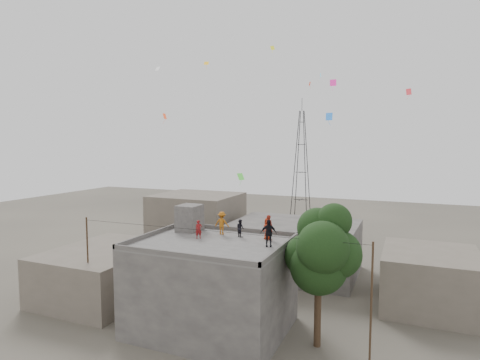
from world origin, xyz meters
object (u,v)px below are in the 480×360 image
object	(u,v)px
transmission_tower	(301,166)
person_red_adult	(269,227)
stair_head_box	(190,218)
tree	(322,252)
person_dark_adult	(268,233)

from	to	relation	value
transmission_tower	person_red_adult	xyz separation A→B (m)	(7.32, -37.72, -2.10)
stair_head_box	tree	bearing A→B (deg)	-10.74
tree	person_red_adult	xyz separation A→B (m)	(-4.05, 1.68, 0.87)
tree	transmission_tower	distance (m)	41.12
transmission_tower	person_dark_adult	world-z (taller)	transmission_tower
tree	transmission_tower	size ratio (longest dim) A/B	0.45
tree	person_dark_adult	size ratio (longest dim) A/B	5.13
stair_head_box	tree	size ratio (longest dim) A/B	0.22
transmission_tower	person_dark_adult	xyz separation A→B (m)	(7.91, -39.51, -2.08)
transmission_tower	tree	bearing A→B (deg)	-73.91
stair_head_box	person_dark_adult	world-z (taller)	stair_head_box
transmission_tower	stair_head_box	bearing A→B (deg)	-88.77
person_dark_adult	person_red_adult	bearing A→B (deg)	88.91
stair_head_box	transmission_tower	size ratio (longest dim) A/B	0.10
person_red_adult	person_dark_adult	world-z (taller)	person_dark_adult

